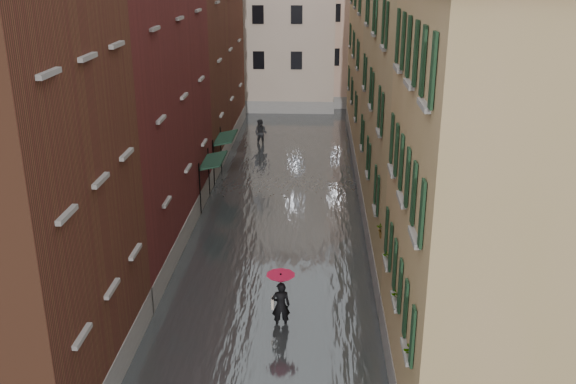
# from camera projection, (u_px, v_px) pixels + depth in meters

# --- Properties ---
(ground) EXTENTS (120.00, 120.00, 0.00)m
(ground) POSITION_uv_depth(u_px,v_px,m) (260.00, 354.00, 20.76)
(ground) COLOR #575759
(ground) RESTS_ON ground
(floodwater) EXTENTS (10.00, 60.00, 0.20)m
(floodwater) POSITION_uv_depth(u_px,v_px,m) (282.00, 206.00, 32.93)
(floodwater) COLOR #4F5457
(floodwater) RESTS_ON ground
(building_left_mid) EXTENTS (6.00, 14.00, 12.50)m
(building_left_mid) POSITION_uv_depth(u_px,v_px,m) (113.00, 103.00, 27.38)
(building_left_mid) COLOR #561D1B
(building_left_mid) RESTS_ON ground
(building_left_far) EXTENTS (6.00, 16.00, 14.00)m
(building_left_far) POSITION_uv_depth(u_px,v_px,m) (183.00, 42.00, 41.20)
(building_left_far) COLOR brown
(building_left_far) RESTS_ON ground
(building_right_near) EXTENTS (6.00, 8.00, 11.50)m
(building_right_near) POSITION_uv_depth(u_px,v_px,m) (519.00, 217.00, 16.61)
(building_right_near) COLOR #A58B55
(building_right_near) RESTS_ON ground
(building_right_mid) EXTENTS (6.00, 14.00, 13.00)m
(building_right_mid) POSITION_uv_depth(u_px,v_px,m) (444.00, 100.00, 26.68)
(building_right_mid) COLOR tan
(building_right_mid) RESTS_ON ground
(building_right_far) EXTENTS (6.00, 16.00, 11.50)m
(building_right_far) POSITION_uv_depth(u_px,v_px,m) (401.00, 63.00, 41.01)
(building_right_far) COLOR #A58B55
(building_right_far) RESTS_ON ground
(building_end_cream) EXTENTS (12.00, 9.00, 13.00)m
(building_end_cream) POSITION_uv_depth(u_px,v_px,m) (263.00, 28.00, 54.33)
(building_end_cream) COLOR #BAA794
(building_end_cream) RESTS_ON ground
(building_end_pink) EXTENTS (10.00, 9.00, 12.00)m
(building_end_pink) POSITION_uv_depth(u_px,v_px,m) (368.00, 32.00, 55.99)
(building_end_pink) COLOR tan
(building_end_pink) RESTS_ON ground
(awning_near) EXTENTS (1.09, 2.71, 2.80)m
(awning_near) POSITION_uv_depth(u_px,v_px,m) (213.00, 162.00, 32.16)
(awning_near) COLOR #153022
(awning_near) RESTS_ON ground
(awning_far) EXTENTS (1.09, 2.85, 2.80)m
(awning_far) POSITION_uv_depth(u_px,v_px,m) (225.00, 139.00, 36.22)
(awning_far) COLOR #153022
(awning_far) RESTS_ON ground
(window_planters) EXTENTS (0.59, 8.30, 0.84)m
(window_planters) POSITION_uv_depth(u_px,v_px,m) (397.00, 270.00, 18.71)
(window_planters) COLOR brown
(window_planters) RESTS_ON ground
(pedestrian_main) EXTENTS (0.99, 0.99, 2.06)m
(pedestrian_main) POSITION_uv_depth(u_px,v_px,m) (281.00, 296.00, 21.81)
(pedestrian_main) COLOR black
(pedestrian_main) RESTS_ON ground
(pedestrian_far) EXTENTS (1.07, 0.93, 1.87)m
(pedestrian_far) POSITION_uv_depth(u_px,v_px,m) (261.00, 133.00, 43.44)
(pedestrian_far) COLOR black
(pedestrian_far) RESTS_ON ground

